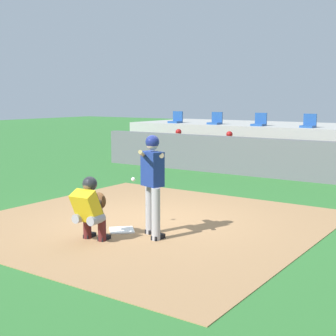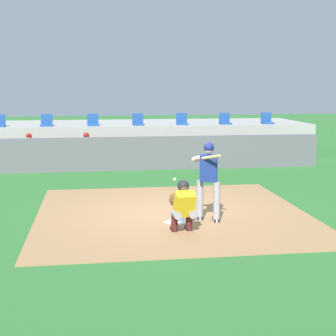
{
  "view_description": "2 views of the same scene",
  "coord_description": "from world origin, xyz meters",
  "px_view_note": "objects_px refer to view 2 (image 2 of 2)",
  "views": [
    {
      "loc": [
        5.64,
        -7.48,
        2.43
      ],
      "look_at": [
        0.0,
        0.7,
        1.0
      ],
      "focal_mm": 52.12,
      "sensor_mm": 36.0,
      "label": 1
    },
    {
      "loc": [
        -1.8,
        -11.7,
        3.05
      ],
      "look_at": [
        0.0,
        0.7,
        1.0
      ],
      "focal_mm": 54.32,
      "sensor_mm": 36.0,
      "label": 2
    }
  ],
  "objects_px": {
    "stadium_seat_1": "(47,123)",
    "home_plate": "(178,222)",
    "catcher_crouched": "(183,204)",
    "stadium_seat_5": "(225,121)",
    "dugout_player_1": "(87,149)",
    "batter_at_plate": "(208,176)",
    "dugout_player_0": "(29,151)",
    "stadium_seat_6": "(267,121)",
    "stadium_seat_3": "(138,122)",
    "stadium_seat_4": "(182,122)",
    "stadium_seat_2": "(93,122)"
  },
  "relations": [
    {
      "from": "dugout_player_1",
      "to": "stadium_seat_5",
      "type": "height_order",
      "value": "stadium_seat_5"
    },
    {
      "from": "home_plate",
      "to": "dugout_player_1",
      "type": "relative_size",
      "value": 0.34
    },
    {
      "from": "catcher_crouched",
      "to": "stadium_seat_3",
      "type": "xyz_separation_m",
      "value": [
        0.02,
        10.96,
        0.93
      ]
    },
    {
      "from": "catcher_crouched",
      "to": "stadium_seat_6",
      "type": "distance_m",
      "value": 12.34
    },
    {
      "from": "dugout_player_1",
      "to": "stadium_seat_3",
      "type": "bearing_deg",
      "value": 44.0
    },
    {
      "from": "dugout_player_1",
      "to": "stadium_seat_4",
      "type": "distance_m",
      "value": 4.54
    },
    {
      "from": "stadium_seat_1",
      "to": "stadium_seat_3",
      "type": "distance_m",
      "value": 3.71
    },
    {
      "from": "stadium_seat_6",
      "to": "dugout_player_0",
      "type": "bearing_deg",
      "value": -168.24
    },
    {
      "from": "stadium_seat_5",
      "to": "dugout_player_0",
      "type": "bearing_deg",
      "value": -165.58
    },
    {
      "from": "stadium_seat_2",
      "to": "stadium_seat_4",
      "type": "bearing_deg",
      "value": 0.0
    },
    {
      "from": "stadium_seat_3",
      "to": "stadium_seat_4",
      "type": "distance_m",
      "value": 1.86
    },
    {
      "from": "batter_at_plate",
      "to": "dugout_player_0",
      "type": "bearing_deg",
      "value": 121.04
    },
    {
      "from": "stadium_seat_4",
      "to": "stadium_seat_5",
      "type": "distance_m",
      "value": 1.86
    },
    {
      "from": "stadium_seat_4",
      "to": "stadium_seat_5",
      "type": "bearing_deg",
      "value": 0.0
    },
    {
      "from": "stadium_seat_3",
      "to": "dugout_player_0",
      "type": "bearing_deg",
      "value": -154.15
    },
    {
      "from": "stadium_seat_3",
      "to": "stadium_seat_5",
      "type": "distance_m",
      "value": 3.71
    },
    {
      "from": "catcher_crouched",
      "to": "stadium_seat_6",
      "type": "relative_size",
      "value": 3.17
    },
    {
      "from": "catcher_crouched",
      "to": "home_plate",
      "type": "bearing_deg",
      "value": 88.29
    },
    {
      "from": "dugout_player_1",
      "to": "stadium_seat_4",
      "type": "xyz_separation_m",
      "value": [
        3.96,
        2.03,
        0.86
      ]
    },
    {
      "from": "dugout_player_0",
      "to": "stadium_seat_2",
      "type": "bearing_deg",
      "value": 40.98
    },
    {
      "from": "stadium_seat_5",
      "to": "dugout_player_1",
      "type": "bearing_deg",
      "value": -160.73
    },
    {
      "from": "stadium_seat_4",
      "to": "dugout_player_1",
      "type": "bearing_deg",
      "value": -152.83
    },
    {
      "from": "home_plate",
      "to": "batter_at_plate",
      "type": "xyz_separation_m",
      "value": [
        0.69,
        0.02,
        1.01
      ]
    },
    {
      "from": "batter_at_plate",
      "to": "stadium_seat_5",
      "type": "bearing_deg",
      "value": 73.43
    },
    {
      "from": "stadium_seat_4",
      "to": "stadium_seat_3",
      "type": "bearing_deg",
      "value": 180.0
    },
    {
      "from": "stadium_seat_2",
      "to": "stadium_seat_4",
      "type": "relative_size",
      "value": 1.0
    },
    {
      "from": "home_plate",
      "to": "catcher_crouched",
      "type": "height_order",
      "value": "catcher_crouched"
    },
    {
      "from": "stadium_seat_4",
      "to": "stadium_seat_6",
      "type": "distance_m",
      "value": 3.71
    },
    {
      "from": "home_plate",
      "to": "stadium_seat_3",
      "type": "bearing_deg",
      "value": 90.0
    },
    {
      "from": "dugout_player_0",
      "to": "stadium_seat_3",
      "type": "height_order",
      "value": "stadium_seat_3"
    },
    {
      "from": "home_plate",
      "to": "stadium_seat_6",
      "type": "xyz_separation_m",
      "value": [
        5.57,
        10.18,
        1.51
      ]
    },
    {
      "from": "catcher_crouched",
      "to": "dugout_player_0",
      "type": "distance_m",
      "value": 9.86
    },
    {
      "from": "dugout_player_1",
      "to": "stadium_seat_2",
      "type": "relative_size",
      "value": 2.71
    },
    {
      "from": "catcher_crouched",
      "to": "stadium_seat_5",
      "type": "height_order",
      "value": "stadium_seat_5"
    },
    {
      "from": "dugout_player_1",
      "to": "stadium_seat_6",
      "type": "xyz_separation_m",
      "value": [
        7.68,
        2.03,
        0.86
      ]
    },
    {
      "from": "batter_at_plate",
      "to": "catcher_crouched",
      "type": "distance_m",
      "value": 1.16
    },
    {
      "from": "stadium_seat_5",
      "to": "stadium_seat_6",
      "type": "relative_size",
      "value": 1.0
    },
    {
      "from": "dugout_player_1",
      "to": "stadium_seat_3",
      "type": "distance_m",
      "value": 3.05
    },
    {
      "from": "stadium_seat_6",
      "to": "batter_at_plate",
      "type": "bearing_deg",
      "value": -115.65
    },
    {
      "from": "home_plate",
      "to": "batter_at_plate",
      "type": "distance_m",
      "value": 1.23
    },
    {
      "from": "home_plate",
      "to": "stadium_seat_4",
      "type": "xyz_separation_m",
      "value": [
        1.86,
        10.18,
        1.51
      ]
    },
    {
      "from": "catcher_crouched",
      "to": "dugout_player_1",
      "type": "height_order",
      "value": "dugout_player_1"
    },
    {
      "from": "dugout_player_1",
      "to": "stadium_seat_1",
      "type": "distance_m",
      "value": 2.73
    },
    {
      "from": "stadium_seat_5",
      "to": "home_plate",
      "type": "bearing_deg",
      "value": -110.05
    },
    {
      "from": "stadium_seat_1",
      "to": "home_plate",
      "type": "bearing_deg",
      "value": -69.95
    },
    {
      "from": "stadium_seat_5",
      "to": "batter_at_plate",
      "type": "bearing_deg",
      "value": -106.57
    },
    {
      "from": "catcher_crouched",
      "to": "stadium_seat_6",
      "type": "height_order",
      "value": "stadium_seat_6"
    },
    {
      "from": "dugout_player_1",
      "to": "stadium_seat_5",
      "type": "relative_size",
      "value": 2.71
    },
    {
      "from": "home_plate",
      "to": "stadium_seat_3",
      "type": "distance_m",
      "value": 10.29
    },
    {
      "from": "stadium_seat_1",
      "to": "batter_at_plate",
      "type": "bearing_deg",
      "value": -66.56
    }
  ]
}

